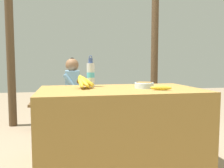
{
  "coord_description": "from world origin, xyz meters",
  "views": [
    {
      "loc": [
        -0.51,
        -2.15,
        0.97
      ],
      "look_at": [
        -0.07,
        0.05,
        0.77
      ],
      "focal_mm": 38.0,
      "sensor_mm": 36.0,
      "label": 1
    }
  ],
  "objects_px": {
    "serving_bowl": "(144,85)",
    "support_post_near": "(10,46)",
    "water_bottle": "(91,74)",
    "wooden_bench": "(89,105)",
    "loose_banana_front": "(161,88)",
    "support_post_far": "(155,48)",
    "seated_vendor": "(69,89)",
    "banana_bunch_ripe": "(84,81)",
    "banana_bunch_green": "(122,96)"
  },
  "relations": [
    {
      "from": "wooden_bench",
      "to": "support_post_near",
      "type": "distance_m",
      "value": 1.49
    },
    {
      "from": "seated_vendor",
      "to": "wooden_bench",
      "type": "bearing_deg",
      "value": -172.8
    },
    {
      "from": "wooden_bench",
      "to": "seated_vendor",
      "type": "bearing_deg",
      "value": -173.93
    },
    {
      "from": "banana_bunch_ripe",
      "to": "serving_bowl",
      "type": "height_order",
      "value": "banana_bunch_ripe"
    },
    {
      "from": "loose_banana_front",
      "to": "water_bottle",
      "type": "bearing_deg",
      "value": 142.71
    },
    {
      "from": "banana_bunch_ripe",
      "to": "serving_bowl",
      "type": "bearing_deg",
      "value": -8.96
    },
    {
      "from": "banana_bunch_ripe",
      "to": "loose_banana_front",
      "type": "bearing_deg",
      "value": -24.04
    },
    {
      "from": "serving_bowl",
      "to": "water_bottle",
      "type": "relative_size",
      "value": 0.59
    },
    {
      "from": "support_post_far",
      "to": "water_bottle",
      "type": "bearing_deg",
      "value": -130.79
    },
    {
      "from": "wooden_bench",
      "to": "support_post_near",
      "type": "height_order",
      "value": "support_post_near"
    },
    {
      "from": "serving_bowl",
      "to": "support_post_near",
      "type": "bearing_deg",
      "value": 132.51
    },
    {
      "from": "wooden_bench",
      "to": "loose_banana_front",
      "type": "bearing_deg",
      "value": -72.99
    },
    {
      "from": "support_post_near",
      "to": "support_post_far",
      "type": "relative_size",
      "value": 1.0
    },
    {
      "from": "serving_bowl",
      "to": "support_post_near",
      "type": "height_order",
      "value": "support_post_near"
    },
    {
      "from": "banana_bunch_ripe",
      "to": "serving_bowl",
      "type": "distance_m",
      "value": 0.58
    },
    {
      "from": "seated_vendor",
      "to": "support_post_far",
      "type": "relative_size",
      "value": 0.43
    },
    {
      "from": "banana_bunch_ripe",
      "to": "support_post_near",
      "type": "distance_m",
      "value": 1.91
    },
    {
      "from": "loose_banana_front",
      "to": "support_post_near",
      "type": "bearing_deg",
      "value": 130.8
    },
    {
      "from": "banana_bunch_ripe",
      "to": "banana_bunch_green",
      "type": "xyz_separation_m",
      "value": [
        0.69,
        1.25,
        -0.34
      ]
    },
    {
      "from": "serving_bowl",
      "to": "loose_banana_front",
      "type": "height_order",
      "value": "serving_bowl"
    },
    {
      "from": "loose_banana_front",
      "to": "banana_bunch_ripe",
      "type": "bearing_deg",
      "value": 155.96
    },
    {
      "from": "loose_banana_front",
      "to": "seated_vendor",
      "type": "bearing_deg",
      "value": 116.8
    },
    {
      "from": "water_bottle",
      "to": "support_post_far",
      "type": "distance_m",
      "value": 1.95
    },
    {
      "from": "banana_bunch_green",
      "to": "support_post_near",
      "type": "bearing_deg",
      "value": 168.45
    },
    {
      "from": "support_post_far",
      "to": "banana_bunch_green",
      "type": "bearing_deg",
      "value": -152.41
    },
    {
      "from": "banana_bunch_ripe",
      "to": "seated_vendor",
      "type": "bearing_deg",
      "value": 95.2
    },
    {
      "from": "serving_bowl",
      "to": "water_bottle",
      "type": "height_order",
      "value": "water_bottle"
    },
    {
      "from": "support_post_far",
      "to": "seated_vendor",
      "type": "bearing_deg",
      "value": -165.8
    },
    {
      "from": "banana_bunch_ripe",
      "to": "banana_bunch_green",
      "type": "distance_m",
      "value": 1.47
    },
    {
      "from": "water_bottle",
      "to": "wooden_bench",
      "type": "distance_m",
      "value": 1.23
    },
    {
      "from": "support_post_near",
      "to": "serving_bowl",
      "type": "bearing_deg",
      "value": -47.49
    },
    {
      "from": "water_bottle",
      "to": "seated_vendor",
      "type": "bearing_deg",
      "value": 100.2
    },
    {
      "from": "serving_bowl",
      "to": "water_bottle",
      "type": "bearing_deg",
      "value": 154.43
    },
    {
      "from": "seated_vendor",
      "to": "banana_bunch_green",
      "type": "relative_size",
      "value": 3.74
    },
    {
      "from": "support_post_near",
      "to": "wooden_bench",
      "type": "bearing_deg",
      "value": -16.19
    },
    {
      "from": "wooden_bench",
      "to": "support_post_far",
      "type": "xyz_separation_m",
      "value": [
        1.15,
        0.33,
        0.88
      ]
    },
    {
      "from": "serving_bowl",
      "to": "support_post_near",
      "type": "relative_size",
      "value": 0.08
    },
    {
      "from": "serving_bowl",
      "to": "banana_bunch_ripe",
      "type": "bearing_deg",
      "value": 171.04
    },
    {
      "from": "banana_bunch_ripe",
      "to": "support_post_near",
      "type": "bearing_deg",
      "value": 121.37
    },
    {
      "from": "serving_bowl",
      "to": "banana_bunch_green",
      "type": "relative_size",
      "value": 0.66
    },
    {
      "from": "wooden_bench",
      "to": "support_post_far",
      "type": "distance_m",
      "value": 1.49
    },
    {
      "from": "serving_bowl",
      "to": "support_post_far",
      "type": "height_order",
      "value": "support_post_far"
    },
    {
      "from": "seated_vendor",
      "to": "support_post_near",
      "type": "relative_size",
      "value": 0.43
    },
    {
      "from": "wooden_bench",
      "to": "banana_bunch_green",
      "type": "distance_m",
      "value": 0.52
    },
    {
      "from": "seated_vendor",
      "to": "support_post_far",
      "type": "height_order",
      "value": "support_post_far"
    },
    {
      "from": "loose_banana_front",
      "to": "support_post_near",
      "type": "xyz_separation_m",
      "value": [
        -1.63,
        1.88,
        0.47
      ]
    },
    {
      "from": "banana_bunch_ripe",
      "to": "loose_banana_front",
      "type": "xyz_separation_m",
      "value": [
        0.66,
        -0.29,
        -0.05
      ]
    },
    {
      "from": "banana_bunch_green",
      "to": "water_bottle",
      "type": "bearing_deg",
      "value": -118.48
    },
    {
      "from": "loose_banana_front",
      "to": "support_post_far",
      "type": "height_order",
      "value": "support_post_far"
    },
    {
      "from": "loose_banana_front",
      "to": "support_post_far",
      "type": "bearing_deg",
      "value": 70.22
    }
  ]
}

